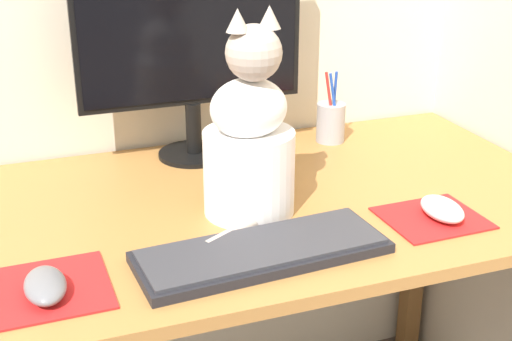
{
  "coord_description": "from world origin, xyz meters",
  "views": [
    {
      "loc": [
        -0.42,
        -1.25,
        1.36
      ],
      "look_at": [
        -0.02,
        -0.14,
        0.87
      ],
      "focal_mm": 50.0,
      "sensor_mm": 36.0,
      "label": 1
    }
  ],
  "objects_px": {
    "keyboard": "(262,251)",
    "computer_mouse_left": "(45,285)",
    "monitor": "(191,41)",
    "cat": "(251,141)",
    "pen_cup": "(331,122)",
    "computer_mouse_right": "(442,209)"
  },
  "relations": [
    {
      "from": "keyboard",
      "to": "computer_mouse_left",
      "type": "bearing_deg",
      "value": 176.87
    },
    {
      "from": "monitor",
      "to": "keyboard",
      "type": "distance_m",
      "value": 0.58
    },
    {
      "from": "monitor",
      "to": "computer_mouse_left",
      "type": "distance_m",
      "value": 0.69
    },
    {
      "from": "cat",
      "to": "pen_cup",
      "type": "bearing_deg",
      "value": 34.95
    },
    {
      "from": "computer_mouse_left",
      "to": "monitor",
      "type": "bearing_deg",
      "value": 53.2
    },
    {
      "from": "cat",
      "to": "monitor",
      "type": "bearing_deg",
      "value": 84.55
    },
    {
      "from": "computer_mouse_left",
      "to": "pen_cup",
      "type": "height_order",
      "value": "pen_cup"
    },
    {
      "from": "keyboard",
      "to": "computer_mouse_right",
      "type": "height_order",
      "value": "computer_mouse_right"
    },
    {
      "from": "cat",
      "to": "pen_cup",
      "type": "xyz_separation_m",
      "value": [
        0.32,
        0.32,
        -0.1
      ]
    },
    {
      "from": "computer_mouse_right",
      "to": "cat",
      "type": "distance_m",
      "value": 0.39
    },
    {
      "from": "monitor",
      "to": "cat",
      "type": "xyz_separation_m",
      "value": [
        0.02,
        -0.33,
        -0.13
      ]
    },
    {
      "from": "computer_mouse_left",
      "to": "computer_mouse_right",
      "type": "xyz_separation_m",
      "value": [
        0.74,
        0.02,
        0.0
      ]
    },
    {
      "from": "computer_mouse_right",
      "to": "pen_cup",
      "type": "height_order",
      "value": "pen_cup"
    },
    {
      "from": "cat",
      "to": "pen_cup",
      "type": "relative_size",
      "value": 2.25
    },
    {
      "from": "monitor",
      "to": "computer_mouse_right",
      "type": "xyz_separation_m",
      "value": [
        0.36,
        -0.49,
        -0.25
      ]
    },
    {
      "from": "keyboard",
      "to": "pen_cup",
      "type": "distance_m",
      "value": 0.62
    },
    {
      "from": "monitor",
      "to": "cat",
      "type": "height_order",
      "value": "monitor"
    },
    {
      "from": "monitor",
      "to": "computer_mouse_right",
      "type": "bearing_deg",
      "value": -54.16
    },
    {
      "from": "computer_mouse_left",
      "to": "pen_cup",
      "type": "distance_m",
      "value": 0.88
    },
    {
      "from": "monitor",
      "to": "cat",
      "type": "relative_size",
      "value": 1.29
    },
    {
      "from": "computer_mouse_left",
      "to": "computer_mouse_right",
      "type": "relative_size",
      "value": 1.05
    },
    {
      "from": "keyboard",
      "to": "computer_mouse_right",
      "type": "bearing_deg",
      "value": -0.77
    }
  ]
}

